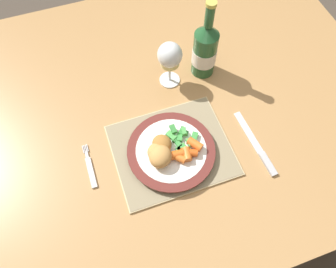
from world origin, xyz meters
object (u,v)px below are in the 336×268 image
(dining_table, at_px, (171,117))
(table_knife, at_px, (258,148))
(dinner_plate, at_px, (171,151))
(bottle, at_px, (205,50))
(wine_glass, at_px, (170,57))
(fork, at_px, (90,169))

(dining_table, bearing_deg, table_knife, -52.30)
(dinner_plate, bearing_deg, dining_table, 70.57)
(dinner_plate, bearing_deg, bottle, 51.96)
(wine_glass, bearing_deg, fork, -144.66)
(fork, height_order, wine_glass, wine_glass)
(fork, distance_m, bottle, 0.46)
(dinner_plate, height_order, bottle, bottle)
(table_knife, bearing_deg, fork, 168.34)
(dinner_plate, xyz_separation_m, fork, (-0.21, 0.03, -0.01))
(dinner_plate, xyz_separation_m, wine_glass, (0.08, 0.23, 0.09))
(dining_table, xyz_separation_m, fork, (-0.27, -0.13, 0.09))
(dining_table, xyz_separation_m, dinner_plate, (-0.06, -0.16, 0.10))
(fork, bearing_deg, wine_glass, 35.34)
(table_knife, distance_m, bottle, 0.31)
(dinner_plate, xyz_separation_m, table_knife, (0.22, -0.06, -0.01))
(fork, relative_size, bottle, 0.50)
(dinner_plate, distance_m, fork, 0.21)
(bottle, bearing_deg, dinner_plate, -128.04)
(bottle, bearing_deg, dining_table, -148.19)
(dining_table, relative_size, bottle, 5.10)
(dinner_plate, distance_m, wine_glass, 0.26)
(dining_table, bearing_deg, fork, -154.19)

